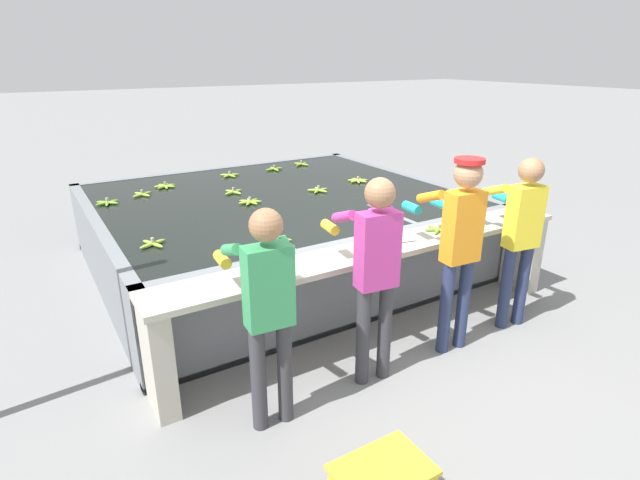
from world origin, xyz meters
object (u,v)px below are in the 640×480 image
at_px(worker_1, 375,263).
at_px(banana_bunch_floating_2, 277,240).
at_px(banana_bunch_floating_4, 301,164).
at_px(banana_bunch_floating_6, 233,192).
at_px(banana_bunch_floating_9, 165,186).
at_px(banana_bunch_ledge_1, 439,229).
at_px(worker_3, 520,228).
at_px(banana_bunch_floating_5, 358,180).
at_px(knife_0, 394,243).
at_px(banana_bunch_ledge_0, 517,217).
at_px(banana_bunch_floating_7, 142,194).
at_px(banana_bunch_floating_3, 465,204).
at_px(banana_bunch_floating_1, 318,190).
at_px(banana_bunch_floating_8, 107,202).
at_px(banana_bunch_floating_10, 373,220).
at_px(worker_0, 267,301).
at_px(banana_bunch_floating_13, 230,175).
at_px(banana_bunch_floating_12, 250,202).
at_px(knife_1, 367,253).
at_px(banana_bunch_floating_11, 274,169).
at_px(banana_bunch_floating_0, 153,244).
at_px(worker_2, 459,237).

relative_size(worker_1, banana_bunch_floating_2, 6.05).
relative_size(banana_bunch_floating_4, banana_bunch_floating_6, 0.99).
xyz_separation_m(banana_bunch_floating_9, banana_bunch_ledge_1, (1.81, -3.13, 0.00)).
xyz_separation_m(worker_3, banana_bunch_floating_5, (-0.01, 2.60, -0.08)).
relative_size(banana_bunch_floating_2, knife_0, 0.81).
relative_size(banana_bunch_floating_9, banana_bunch_ledge_0, 1.00).
height_order(banana_bunch_floating_2, banana_bunch_floating_7, same).
height_order(worker_1, banana_bunch_floating_6, worker_1).
xyz_separation_m(banana_bunch_floating_3, banana_bunch_floating_5, (-0.37, 1.59, -0.00)).
bearing_deg(banana_bunch_floating_9, knife_0, -68.87).
relative_size(banana_bunch_floating_1, banana_bunch_floating_9, 0.99).
relative_size(worker_1, banana_bunch_floating_8, 6.06).
height_order(banana_bunch_floating_4, banana_bunch_floating_5, same).
distance_m(banana_bunch_floating_3, banana_bunch_floating_10, 1.25).
xyz_separation_m(worker_0, banana_bunch_floating_1, (1.90, 2.48, -0.05)).
relative_size(banana_bunch_floating_9, banana_bunch_floating_13, 1.01).
relative_size(banana_bunch_floating_12, knife_0, 0.81).
distance_m(worker_1, banana_bunch_floating_1, 2.62).
bearing_deg(banana_bunch_floating_3, banana_bunch_floating_6, 137.17).
bearing_deg(banana_bunch_floating_13, banana_bunch_floating_2, -102.80).
bearing_deg(banana_bunch_ledge_0, knife_1, 179.22).
bearing_deg(banana_bunch_floating_10, banana_bunch_floating_11, 85.09).
bearing_deg(worker_1, worker_0, -177.11).
relative_size(banana_bunch_floating_7, knife_0, 0.77).
height_order(banana_bunch_floating_9, banana_bunch_floating_10, same).
distance_m(worker_0, banana_bunch_floating_9, 3.71).
xyz_separation_m(banana_bunch_floating_9, knife_1, (0.86, -3.24, -0.01)).
distance_m(banana_bunch_floating_1, banana_bunch_floating_5, 0.74).
height_order(banana_bunch_floating_0, banana_bunch_floating_10, same).
distance_m(banana_bunch_floating_1, banana_bunch_floating_12, 0.95).
xyz_separation_m(banana_bunch_floating_8, knife_1, (1.64, -2.81, -0.01)).
height_order(worker_1, banana_bunch_floating_5, worker_1).
bearing_deg(banana_bunch_ledge_0, worker_2, -162.92).
height_order(worker_3, banana_bunch_floating_12, worker_3).
relative_size(worker_1, banana_bunch_floating_5, 6.07).
distance_m(worker_2, banana_bunch_floating_2, 1.62).
distance_m(banana_bunch_floating_9, banana_bunch_ledge_0, 4.29).
bearing_deg(banana_bunch_floating_0, worker_2, -36.02).
xyz_separation_m(banana_bunch_floating_5, banana_bunch_floating_10, (-0.88, -1.51, 0.00)).
distance_m(banana_bunch_floating_11, banana_bunch_floating_12, 1.78).
height_order(banana_bunch_floating_4, banana_bunch_ledge_1, banana_bunch_ledge_1).
bearing_deg(worker_2, banana_bunch_floating_10, 94.08).
relative_size(banana_bunch_floating_2, banana_bunch_floating_5, 1.00).
xyz_separation_m(banana_bunch_floating_12, banana_bunch_floating_13, (0.31, 1.41, 0.00)).
bearing_deg(banana_bunch_floating_3, knife_1, -161.75).
bearing_deg(banana_bunch_floating_9, banana_bunch_floating_12, -62.86).
xyz_separation_m(banana_bunch_floating_6, banana_bunch_floating_8, (-1.43, 0.31, -0.00)).
bearing_deg(banana_bunch_floating_10, worker_1, -126.67).
height_order(worker_0, banana_bunch_floating_12, worker_0).
bearing_deg(banana_bunch_floating_1, worker_0, -127.48).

